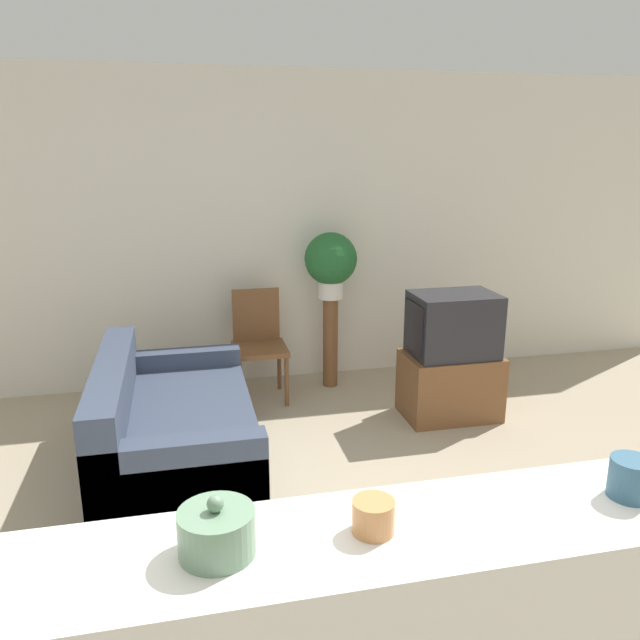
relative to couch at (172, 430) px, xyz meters
The scene contains 10 objects.
wall_back 1.99m from the couch, 70.22° to the left, with size 9.00×0.06×2.70m.
couch is the anchor object (origin of this frame).
tv_stand 2.17m from the couch, 10.16° to the left, with size 0.73×0.48×0.51m.
television 2.21m from the couch, 10.19° to the left, with size 0.65×0.45×0.49m.
wooden_chair 1.35m from the couch, 57.17° to the left, with size 0.44×0.44×0.91m.
plant_stand 1.84m from the couch, 41.77° to the left, with size 0.13×0.13×0.80m.
potted_plant 2.02m from the couch, 41.77° to the left, with size 0.45×0.45×0.57m.
decorative_bowl 2.58m from the couch, 85.90° to the right, with size 0.20×0.20×0.17m.
candle_jar 2.64m from the couch, 76.19° to the right, with size 0.12×0.12×0.09m.
coffee_tin 2.93m from the couch, 59.95° to the right, with size 0.13×0.13×0.12m.
Camera 1 is at (-0.44, -2.00, 2.07)m, focal length 35.00 mm.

